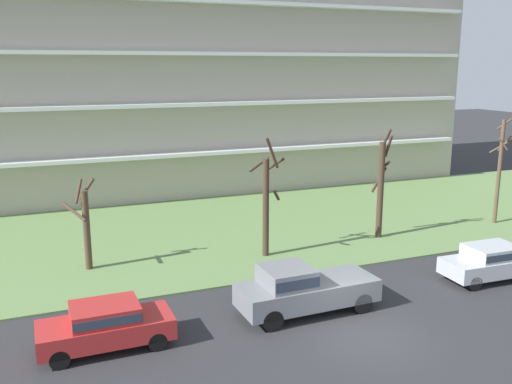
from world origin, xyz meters
TOP-DOWN VIEW (x-y plane):
  - ground at (0.00, 0.00)m, footprint 160.00×160.00m
  - grass_lawn_strip at (0.00, 14.00)m, footprint 80.00×16.00m
  - apartment_building at (0.00, 28.37)m, footprint 45.16×13.70m
  - tree_far_left at (-8.32, 10.32)m, footprint 1.54×1.54m
  - tree_left at (0.07, 9.00)m, footprint 1.60×1.64m
  - tree_center at (6.97, 9.49)m, footprint 0.85×0.99m
  - tree_right at (15.08, 9.33)m, footprint 1.34×1.49m
  - pickup_gray_near_left at (-1.23, 2.49)m, footprint 5.44×2.12m
  - sedan_silver_center_left at (8.07, 2.50)m, footprint 4.46×1.95m
  - sedan_red_center_right at (-8.50, 2.50)m, footprint 4.41×1.83m

SIDE VIEW (x-z plane):
  - ground at x=0.00m, z-range 0.00..0.00m
  - grass_lawn_strip at x=0.00m, z-range 0.00..0.08m
  - sedan_silver_center_left at x=8.07m, z-range 0.09..1.66m
  - sedan_red_center_right at x=-8.50m, z-range 0.09..1.66m
  - pickup_gray_near_left at x=-1.23m, z-range 0.04..1.99m
  - tree_far_left at x=-8.32m, z-range 0.00..4.30m
  - tree_left at x=0.07m, z-range -0.17..5.83m
  - tree_center at x=6.97m, z-range -0.09..5.93m
  - tree_right at x=15.08m, z-range 0.15..6.72m
  - apartment_building at x=0.00m, z-range 0.00..20.03m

